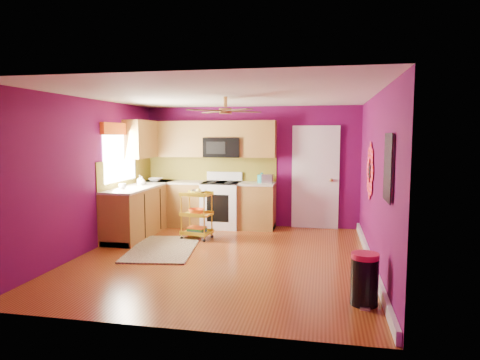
# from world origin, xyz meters

# --- Properties ---
(ground) EXTENTS (5.00, 5.00, 0.00)m
(ground) POSITION_xyz_m (0.00, 0.00, 0.00)
(ground) COLOR maroon
(ground) RESTS_ON ground
(room_envelope) EXTENTS (4.54, 5.04, 2.52)m
(room_envelope) POSITION_xyz_m (0.03, 0.00, 1.63)
(room_envelope) COLOR #600A4B
(room_envelope) RESTS_ON ground
(lower_cabinets) EXTENTS (2.81, 2.31, 0.94)m
(lower_cabinets) POSITION_xyz_m (-1.35, 1.82, 0.43)
(lower_cabinets) COLOR brown
(lower_cabinets) RESTS_ON ground
(electric_range) EXTENTS (0.76, 0.66, 1.13)m
(electric_range) POSITION_xyz_m (-0.55, 2.17, 0.48)
(electric_range) COLOR white
(electric_range) RESTS_ON ground
(upper_cabinetry) EXTENTS (2.80, 2.30, 1.26)m
(upper_cabinetry) POSITION_xyz_m (-1.24, 2.17, 1.80)
(upper_cabinetry) COLOR brown
(upper_cabinetry) RESTS_ON ground
(left_window) EXTENTS (0.08, 1.35, 1.08)m
(left_window) POSITION_xyz_m (-2.22, 1.05, 1.74)
(left_window) COLOR white
(left_window) RESTS_ON ground
(panel_door) EXTENTS (0.95, 0.11, 2.15)m
(panel_door) POSITION_xyz_m (1.35, 2.47, 1.02)
(panel_door) COLOR white
(panel_door) RESTS_ON ground
(right_wall_art) EXTENTS (0.04, 2.74, 1.04)m
(right_wall_art) POSITION_xyz_m (2.23, -0.34, 1.44)
(right_wall_art) COLOR black
(right_wall_art) RESTS_ON ground
(ceiling_fan) EXTENTS (1.01, 1.01, 0.26)m
(ceiling_fan) POSITION_xyz_m (0.00, 0.20, 2.29)
(ceiling_fan) COLOR #BF8C3F
(ceiling_fan) RESTS_ON ground
(shag_rug) EXTENTS (1.27, 1.83, 0.02)m
(shag_rug) POSITION_xyz_m (-1.10, 0.28, 0.01)
(shag_rug) COLOR #332111
(shag_rug) RESTS_ON ground
(rolling_cart) EXTENTS (0.58, 0.46, 0.94)m
(rolling_cart) POSITION_xyz_m (-0.75, 1.09, 0.48)
(rolling_cart) COLOR gold
(rolling_cart) RESTS_ON ground
(trash_can) EXTENTS (0.31, 0.34, 0.59)m
(trash_can) POSITION_xyz_m (2.00, -1.50, 0.30)
(trash_can) COLOR black
(trash_can) RESTS_ON ground
(teal_kettle) EXTENTS (0.18, 0.18, 0.21)m
(teal_kettle) POSITION_xyz_m (0.28, 2.26, 1.02)
(teal_kettle) COLOR teal
(teal_kettle) RESTS_ON lower_cabinets
(toaster) EXTENTS (0.22, 0.15, 0.18)m
(toaster) POSITION_xyz_m (0.40, 2.18, 1.03)
(toaster) COLOR beige
(toaster) RESTS_ON lower_cabinets
(soap_bottle_a) EXTENTS (0.09, 0.09, 0.19)m
(soap_bottle_a) POSITION_xyz_m (-1.98, 1.37, 1.04)
(soap_bottle_a) COLOR #EA3F72
(soap_bottle_a) RESTS_ON lower_cabinets
(soap_bottle_b) EXTENTS (0.13, 0.13, 0.17)m
(soap_bottle_b) POSITION_xyz_m (-1.95, 1.37, 1.02)
(soap_bottle_b) COLOR white
(soap_bottle_b) RESTS_ON lower_cabinets
(counter_dish) EXTENTS (0.28, 0.28, 0.07)m
(counter_dish) POSITION_xyz_m (-1.96, 2.09, 0.97)
(counter_dish) COLOR white
(counter_dish) RESTS_ON lower_cabinets
(counter_cup) EXTENTS (0.13, 0.13, 0.10)m
(counter_cup) POSITION_xyz_m (-2.03, 0.73, 0.99)
(counter_cup) COLOR white
(counter_cup) RESTS_ON lower_cabinets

